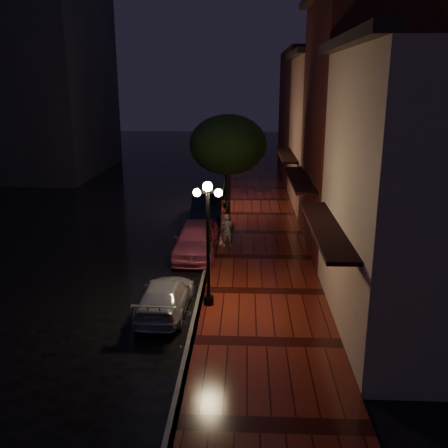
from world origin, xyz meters
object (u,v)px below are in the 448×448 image
at_px(street_tree, 228,146).
at_px(navy_car, 207,206).
at_px(woman_with_umbrella, 227,217).
at_px(parking_meter, 210,249).
at_px(streetlamp_far, 226,168).
at_px(streetlamp_near, 208,237).
at_px(silver_car, 165,296).
at_px(pink_car, 197,239).

height_order(street_tree, navy_car, street_tree).
bearing_deg(woman_with_umbrella, parking_meter, 82.66).
height_order(streetlamp_far, woman_with_umbrella, streetlamp_far).
xyz_separation_m(streetlamp_near, street_tree, (0.26, 10.99, 1.64)).
height_order(silver_car, woman_with_umbrella, woman_with_umbrella).
bearing_deg(silver_car, navy_car, -90.56).
relative_size(street_tree, silver_car, 1.47).
xyz_separation_m(streetlamp_near, pink_car, (-0.95, 5.44, -1.82)).
bearing_deg(streetlamp_far, parking_meter, -91.10).
bearing_deg(streetlamp_far, navy_car, -111.09).
relative_size(streetlamp_near, parking_meter, 3.27).
height_order(streetlamp_far, pink_car, streetlamp_far).
bearing_deg(streetlamp_near, parking_meter, 93.17).
bearing_deg(streetlamp_near, streetlamp_far, 90.00).
relative_size(pink_car, navy_car, 0.97).
relative_size(navy_car, parking_meter, 3.61).
height_order(pink_car, woman_with_umbrella, woman_with_umbrella).
height_order(streetlamp_far, street_tree, street_tree).
xyz_separation_m(streetlamp_far, street_tree, (0.26, -3.01, 1.64)).
xyz_separation_m(streetlamp_near, silver_car, (-1.45, -0.35, -2.03)).
distance_m(streetlamp_near, street_tree, 11.12).
xyz_separation_m(streetlamp_far, silver_car, (-1.45, -14.35, -2.03)).
relative_size(streetlamp_far, pink_car, 0.94).
distance_m(street_tree, parking_meter, 8.10).
distance_m(streetlamp_near, streetlamp_far, 14.00).
xyz_separation_m(streetlamp_near, streetlamp_far, (0.00, 14.00, 0.00)).
height_order(streetlamp_far, navy_car, streetlamp_far).
distance_m(streetlamp_far, woman_with_umbrella, 7.76).
bearing_deg(streetlamp_far, woman_with_umbrella, -87.09).
bearing_deg(navy_car, streetlamp_far, 66.76).
xyz_separation_m(streetlamp_far, woman_with_umbrella, (0.39, -7.69, -0.99)).
xyz_separation_m(silver_car, woman_with_umbrella, (1.84, 6.66, 1.04)).
xyz_separation_m(street_tree, pink_car, (-1.21, -5.55, -3.46)).
height_order(streetlamp_near, woman_with_umbrella, streetlamp_near).
bearing_deg(pink_car, parking_meter, -66.58).
relative_size(street_tree, pink_car, 1.26).
relative_size(street_tree, parking_meter, 4.40).
distance_m(navy_car, woman_with_umbrella, 5.46).
bearing_deg(streetlamp_far, silver_car, -95.75).
relative_size(streetlamp_near, pink_car, 0.94).
bearing_deg(pink_car, streetlamp_far, 84.78).
bearing_deg(woman_with_umbrella, navy_car, -70.61).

